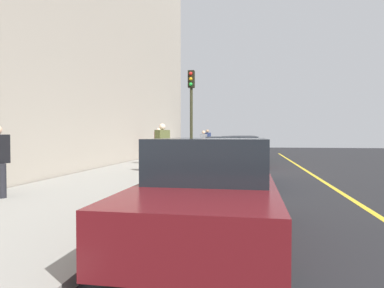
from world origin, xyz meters
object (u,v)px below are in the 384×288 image
(parked_car_silver, at_px, (242,145))
(pedestrian_olive_coat, at_px, (162,147))
(rolling_suitcase, at_px, (162,154))
(pedestrian_burgundy_coat, at_px, (159,142))
(parked_car_red, at_px, (240,151))
(traffic_light_pole, at_px, (191,102))
(parked_car_navy, at_px, (233,159))
(parked_car_maroon, at_px, (212,188))
(pedestrian_grey_coat, at_px, (204,143))
(parked_car_green, at_px, (242,147))
(pedestrian_navy_coat, at_px, (207,141))

(parked_car_silver, height_order, pedestrian_olive_coat, pedestrian_olive_coat)
(pedestrian_olive_coat, relative_size, rolling_suitcase, 2.12)
(parked_car_silver, bearing_deg, pedestrian_burgundy_coat, -28.51)
(parked_car_red, distance_m, traffic_light_pole, 4.16)
(parked_car_red, xyz_separation_m, parked_car_navy, (5.65, -0.07, 0.00))
(parked_car_red, relative_size, parked_car_maroon, 0.88)
(parked_car_maroon, bearing_deg, pedestrian_grey_coat, -171.94)
(pedestrian_burgundy_coat, relative_size, traffic_light_pole, 0.45)
(parked_car_green, xyz_separation_m, pedestrian_burgundy_coat, (2.90, -4.74, 0.37))
(parked_car_silver, height_order, parked_car_green, same)
(pedestrian_navy_coat, relative_size, pedestrian_grey_coat, 1.07)
(parked_car_green, height_order, parked_car_red, same)
(parked_car_green, height_order, rolling_suitcase, parked_car_green)
(pedestrian_olive_coat, bearing_deg, parked_car_silver, 170.62)
(pedestrian_navy_coat, bearing_deg, pedestrian_olive_coat, -0.44)
(parked_car_red, relative_size, parked_car_navy, 0.97)
(parked_car_silver, distance_m, pedestrian_navy_coat, 3.64)
(parked_car_maroon, distance_m, traffic_light_pole, 9.29)
(parked_car_maroon, height_order, pedestrian_olive_coat, pedestrian_olive_coat)
(parked_car_green, distance_m, pedestrian_grey_coat, 2.53)
(pedestrian_burgundy_coat, bearing_deg, rolling_suitcase, 169.37)
(parked_car_maroon, bearing_deg, traffic_light_pole, -168.33)
(pedestrian_burgundy_coat, xyz_separation_m, pedestrian_olive_coat, (7.08, 2.05, 0.01))
(parked_car_silver, distance_m, pedestrian_olive_coat, 15.82)
(parked_car_green, bearing_deg, rolling_suitcase, -62.79)
(pedestrian_grey_coat, distance_m, rolling_suitcase, 2.83)
(parked_car_navy, bearing_deg, pedestrian_olive_coat, -109.69)
(pedestrian_navy_coat, bearing_deg, parked_car_silver, 136.87)
(parked_car_navy, xyz_separation_m, pedestrian_burgundy_coat, (-8.02, -4.69, 0.37))
(parked_car_red, bearing_deg, pedestrian_olive_coat, -29.95)
(parked_car_navy, distance_m, traffic_light_pole, 3.89)
(pedestrian_navy_coat, bearing_deg, rolling_suitcase, -20.95)
(parked_car_green, height_order, parked_car_navy, same)
(parked_car_green, height_order, pedestrian_burgundy_coat, pedestrian_burgundy_coat)
(pedestrian_grey_coat, bearing_deg, pedestrian_navy_coat, -176.64)
(traffic_light_pole, bearing_deg, pedestrian_olive_coat, -25.11)
(pedestrian_grey_coat, relative_size, traffic_light_pole, 0.42)
(parked_car_maroon, relative_size, pedestrian_olive_coat, 2.59)
(pedestrian_grey_coat, bearing_deg, parked_car_silver, 160.80)
(parked_car_silver, xyz_separation_m, traffic_light_pole, (13.89, -1.78, 2.17))
(traffic_light_pole, bearing_deg, parked_car_silver, 172.71)
(parked_car_red, distance_m, rolling_suitcase, 5.50)
(parked_car_navy, height_order, pedestrian_olive_coat, pedestrian_olive_coat)
(rolling_suitcase, bearing_deg, pedestrian_grey_coat, 124.05)
(pedestrian_olive_coat, height_order, pedestrian_grey_coat, pedestrian_olive_coat)
(parked_car_red, bearing_deg, parked_car_navy, -0.74)
(parked_car_maroon, height_order, pedestrian_grey_coat, pedestrian_grey_coat)
(parked_car_navy, height_order, parked_car_maroon, same)
(parked_car_navy, relative_size, traffic_light_pole, 1.06)
(parked_car_red, relative_size, pedestrian_burgundy_coat, 2.28)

